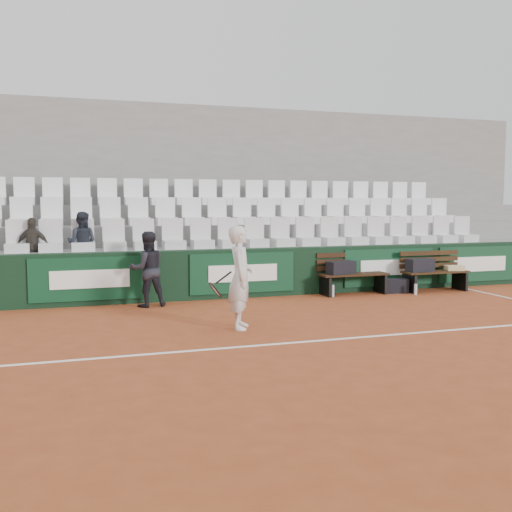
{
  "coord_description": "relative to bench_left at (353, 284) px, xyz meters",
  "views": [
    {
      "loc": [
        -3.47,
        -7.26,
        1.94
      ],
      "look_at": [
        -0.37,
        2.4,
        1.0
      ],
      "focal_mm": 40.0,
      "sensor_mm": 36.0,
      "label": 1
    }
  ],
  "objects": [
    {
      "name": "water_bottle_far",
      "position": [
        1.23,
        -0.48,
        -0.11
      ],
      "size": [
        0.07,
        0.07,
        0.23
      ],
      "primitive_type": "cylinder",
      "color": "silver",
      "rests_on": "ground"
    },
    {
      "name": "spectator_b",
      "position": [
        -6.42,
        0.91,
        1.33
      ],
      "size": [
        0.71,
        0.45,
        1.12
      ],
      "primitive_type": "imported",
      "rotation": [
        0.0,
        0.0,
        2.85
      ],
      "color": "#332E29",
      "rests_on": "grandstand_tier_front"
    },
    {
      "name": "seat_row_front",
      "position": [
        -2.19,
        0.86,
        1.09
      ],
      "size": [
        11.9,
        0.44,
        0.63
      ],
      "primitive_type": "cube",
      "color": "silver",
      "rests_on": "grandstand_tier_front"
    },
    {
      "name": "grandstand_tier_front",
      "position": [
        -2.19,
        1.03,
        0.28
      ],
      "size": [
        18.0,
        0.95,
        1.0
      ],
      "primitive_type": "cube",
      "color": "gray",
      "rests_on": "ground"
    },
    {
      "name": "spectator_c",
      "position": [
        -5.51,
        0.91,
        1.39
      ],
      "size": [
        0.7,
        0.61,
        1.23
      ],
      "primitive_type": "imported",
      "rotation": [
        0.0,
        0.0,
        2.86
      ],
      "color": "#202631",
      "rests_on": "grandstand_tier_front"
    },
    {
      "name": "grandstand_rear_wall",
      "position": [
        -2.19,
        3.56,
        1.98
      ],
      "size": [
        18.0,
        0.3,
        4.4
      ],
      "primitive_type": "cube",
      "color": "gray",
      "rests_on": "ground"
    },
    {
      "name": "sports_bag_left",
      "position": [
        -0.28,
        0.01,
        0.36
      ],
      "size": [
        0.67,
        0.41,
        0.27
      ],
      "primitive_type": "cube",
      "rotation": [
        0.0,
        0.0,
        0.24
      ],
      "color": "black",
      "rests_on": "bench_left"
    },
    {
      "name": "seat_row_mid",
      "position": [
        -2.19,
        1.81,
        1.54
      ],
      "size": [
        11.9,
        0.44,
        0.63
      ],
      "primitive_type": "cube",
      "color": "white",
      "rests_on": "grandstand_tier_mid"
    },
    {
      "name": "sports_bag_ground",
      "position": [
        0.99,
        -0.08,
        -0.07
      ],
      "size": [
        0.54,
        0.38,
        0.3
      ],
      "primitive_type": "cube",
      "rotation": [
        0.0,
        0.0,
        -0.16
      ],
      "color": "black",
      "rests_on": "ground"
    },
    {
      "name": "ball_kid",
      "position": [
        -4.37,
        -0.12,
        0.48
      ],
      "size": [
        0.75,
        0.62,
        1.42
      ],
      "primitive_type": "imported",
      "rotation": [
        0.0,
        0.0,
        3.26
      ],
      "color": "black",
      "rests_on": "ground"
    },
    {
      "name": "ground",
      "position": [
        -2.19,
        -3.59,
        -0.23
      ],
      "size": [
        80.0,
        80.0,
        0.0
      ],
      "primitive_type": "plane",
      "color": "#9B4523",
      "rests_on": "ground"
    },
    {
      "name": "towel",
      "position": [
        2.41,
        -0.18,
        0.28
      ],
      "size": [
        0.44,
        0.37,
        0.11
      ],
      "primitive_type": "cube",
      "rotation": [
        0.0,
        0.0,
        -0.27
      ],
      "color": "#D5CA89",
      "rests_on": "bench_right"
    },
    {
      "name": "tennis_player",
      "position": [
        -3.23,
        -2.47,
        0.57
      ],
      "size": [
        0.77,
        0.68,
        1.6
      ],
      "color": "silver",
      "rests_on": "ground"
    },
    {
      "name": "bench_left",
      "position": [
        0.0,
        0.0,
        0.0
      ],
      "size": [
        1.5,
        0.56,
        0.45
      ],
      "primitive_type": "cube",
      "color": "#311B0E",
      "rests_on": "ground"
    },
    {
      "name": "sports_bag_right",
      "position": [
        1.55,
        -0.13,
        0.37
      ],
      "size": [
        0.63,
        0.34,
        0.28
      ],
      "primitive_type": "cube",
      "rotation": [
        0.0,
        0.0,
        0.11
      ],
      "color": "black",
      "rests_on": "bench_right"
    },
    {
      "name": "back_barrier",
      "position": [
        -2.12,
        0.4,
        0.28
      ],
      "size": [
        18.0,
        0.34,
        1.0
      ],
      "color": "black",
      "rests_on": "ground"
    },
    {
      "name": "court_baseline",
      "position": [
        -2.19,
        -3.59,
        -0.22
      ],
      "size": [
        18.0,
        0.06,
        0.01
      ],
      "primitive_type": "cube",
      "color": "white",
      "rests_on": "ground"
    },
    {
      "name": "grandstand_tier_mid",
      "position": [
        -2.19,
        1.98,
        0.5
      ],
      "size": [
        18.0,
        0.95,
        1.45
      ],
      "primitive_type": "cube",
      "color": "gray",
      "rests_on": "ground"
    },
    {
      "name": "seat_row_back",
      "position": [
        -2.19,
        2.76,
        1.99
      ],
      "size": [
        11.9,
        0.44,
        0.63
      ],
      "primitive_type": "cube",
      "color": "white",
      "rests_on": "grandstand_tier_back"
    },
    {
      "name": "bench_right",
      "position": [
        1.93,
        -0.16,
        0.0
      ],
      "size": [
        1.5,
        0.56,
        0.45
      ],
      "primitive_type": "cube",
      "color": "#341F0F",
      "rests_on": "ground"
    },
    {
      "name": "water_bottle_near",
      "position": [
        -0.57,
        -0.18,
        -0.1
      ],
      "size": [
        0.07,
        0.07,
        0.26
      ],
      "primitive_type": "cylinder",
      "color": "#B0C3C8",
      "rests_on": "ground"
    },
    {
      "name": "grandstand_tier_back",
      "position": [
        -2.19,
        2.93,
        0.72
      ],
      "size": [
        18.0,
        0.95,
        1.9
      ],
      "primitive_type": "cube",
      "color": "gray",
      "rests_on": "ground"
    }
  ]
}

